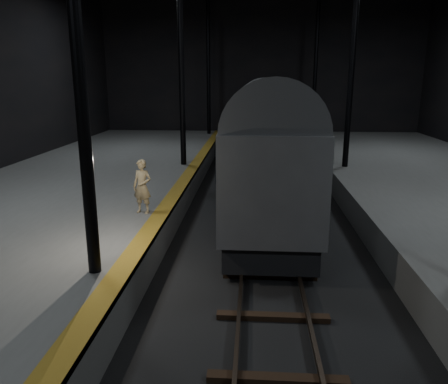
{
  "coord_description": "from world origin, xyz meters",
  "views": [
    {
      "loc": [
        -0.47,
        -12.37,
        4.98
      ],
      "look_at": [
        -1.25,
        -0.97,
        2.0
      ],
      "focal_mm": 35.0,
      "sensor_mm": 36.0,
      "label": 1
    }
  ],
  "objects": [
    {
      "name": "train",
      "position": [
        -0.0,
        6.63,
        2.74
      ],
      "size": [
        2.76,
        18.36,
        4.91
      ],
      "color": "#A0A3A8",
      "rests_on": "ground"
    },
    {
      "name": "tactile_strip",
      "position": [
        -3.25,
        0.0,
        1.0
      ],
      "size": [
        0.5,
        43.8,
        0.01
      ],
      "primitive_type": "cube",
      "color": "#8C6419",
      "rests_on": "platform_left"
    },
    {
      "name": "track",
      "position": [
        0.0,
        0.0,
        0.07
      ],
      "size": [
        2.4,
        43.0,
        0.24
      ],
      "color": "#3F3328",
      "rests_on": "ground"
    },
    {
      "name": "ground",
      "position": [
        0.0,
        0.0,
        0.0
      ],
      "size": [
        44.0,
        44.0,
        0.0
      ],
      "primitive_type": "plane",
      "color": "black",
      "rests_on": "ground"
    },
    {
      "name": "woman",
      "position": [
        -3.8,
        0.18,
        1.82
      ],
      "size": [
        0.69,
        0.55,
        1.65
      ],
      "primitive_type": "imported",
      "rotation": [
        0.0,
        0.0,
        -0.29
      ],
      "color": "tan",
      "rests_on": "platform_left"
    },
    {
      "name": "platform_left",
      "position": [
        -7.5,
        0.0,
        0.5
      ],
      "size": [
        9.0,
        43.8,
        1.0
      ],
      "primitive_type": "cube",
      "color": "#575755",
      "rests_on": "ground"
    }
  ]
}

